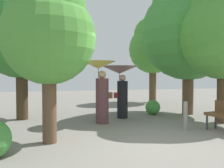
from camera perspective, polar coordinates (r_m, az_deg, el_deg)
name	(u,v)px	position (r m, az deg, el deg)	size (l,w,h in m)	color
ground_plane	(151,145)	(5.61, 9.18, -14.07)	(40.00, 40.00, 0.00)	slate
person_left	(100,82)	(7.78, -2.79, 0.58)	(1.10, 1.10, 2.01)	#563338
person_right	(120,79)	(8.77, 1.99, 1.27)	(1.32, 1.32, 1.90)	black
tree_near_left	(49,29)	(5.80, -14.71, 12.43)	(2.14, 2.14, 3.91)	brown
tree_near_right	(189,26)	(10.34, 17.63, 12.94)	(3.76, 3.76, 5.62)	brown
tree_mid_left	(21,27)	(9.23, -20.65, 12.53)	(3.10, 3.10, 5.05)	#42301E
tree_mid_right	(153,45)	(14.28, 9.63, 9.03)	(2.76, 2.76, 4.98)	brown
tree_far_back	(224,28)	(8.85, 24.92, 11.81)	(2.85, 2.85, 4.75)	#4C3823
bush_path_left	(153,107)	(9.75, 9.61, -5.44)	(0.59, 0.59, 0.59)	#428C3D
path_marker_post	(185,116)	(7.22, 16.95, -7.20)	(0.12, 0.12, 0.81)	gray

